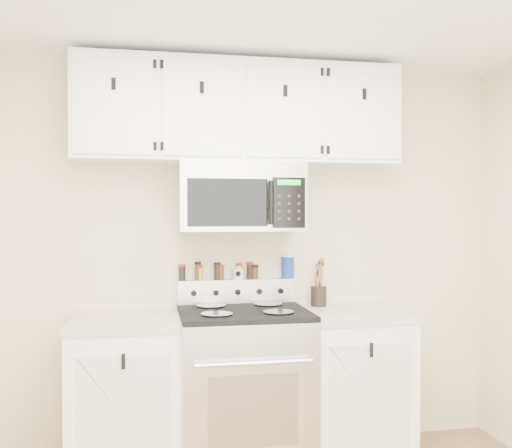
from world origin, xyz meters
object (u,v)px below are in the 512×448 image
(utensil_crock, at_px, (319,294))
(range, at_px, (244,387))
(salt_canister, at_px, (288,267))
(microwave, at_px, (240,197))

(utensil_crock, bearing_deg, range, -156.61)
(range, height_order, salt_canister, salt_canister)
(microwave, relative_size, utensil_crock, 2.54)
(utensil_crock, xyz_separation_m, salt_canister, (-0.20, 0.05, 0.18))
(utensil_crock, bearing_deg, salt_canister, 165.72)
(range, relative_size, microwave, 1.45)
(range, bearing_deg, microwave, 89.77)
(microwave, xyz_separation_m, salt_canister, (0.34, 0.16, -0.45))
(microwave, bearing_deg, utensil_crock, 11.12)
(range, xyz_separation_m, microwave, (0.00, 0.13, 1.14))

